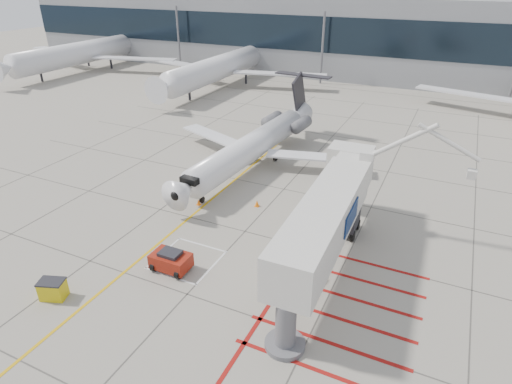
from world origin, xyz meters
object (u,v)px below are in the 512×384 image
at_px(jet_bridge, 324,228).
at_px(spill_bin, 53,289).
at_px(regional_jet, 241,139).
at_px(pushback_tug, 171,260).

bearing_deg(jet_bridge, spill_bin, -148.89).
bearing_deg(regional_jet, spill_bin, -92.19).
bearing_deg(jet_bridge, regional_jet, 133.64).
bearing_deg(pushback_tug, jet_bridge, 20.46).
bearing_deg(jet_bridge, pushback_tug, -160.36).
relative_size(regional_jet, spill_bin, 19.17).
distance_m(pushback_tug, spill_bin, 7.28).
height_order(jet_bridge, spill_bin, jet_bridge).
xyz_separation_m(jet_bridge, pushback_tug, (-9.24, -3.54, -3.03)).
bearing_deg(pushback_tug, spill_bin, -132.39).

